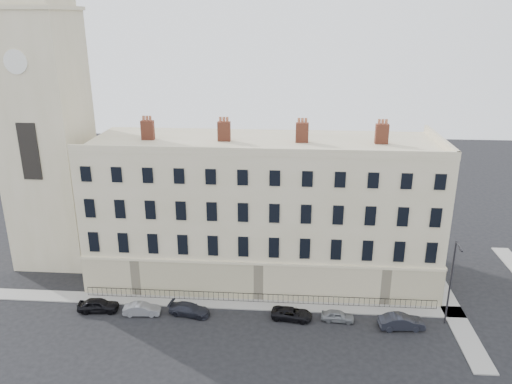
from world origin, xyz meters
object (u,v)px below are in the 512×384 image
Objects in this scene: car_c at (189,309)px; car_e at (338,316)px; car_f at (401,322)px; car_a at (98,305)px; car_b at (142,309)px; car_d at (292,314)px; streetlamp at (451,279)px.

car_c reaches higher than car_e.
car_a is at bearing 83.27° from car_f.
car_b reaches higher than car_d.
car_b is at bearing 95.94° from car_e.
car_e is (4.32, -0.02, -0.01)m from car_d.
streetlamp reaches higher than car_a.
car_a is 0.46× the size of streetlamp.
streetlamp reaches higher than car_d.
car_d is 0.93× the size of car_f.
car_e is (14.14, 0.02, -0.05)m from car_c.
car_a reaches higher than car_c.
streetlamp is (33.08, 0.32, 4.01)m from car_a.
car_f is at bearing -82.43° from car_c.
streetlamp is at bearing -83.52° from car_e.
car_e is 5.78m from car_f.
car_c is 0.47× the size of streetlamp.
streetlamp reaches higher than car_e.
car_c is 19.87m from car_f.
car_a is 8.95m from car_c.
car_f is at bearing -92.97° from car_e.
car_a is 0.94× the size of car_f.
car_d is 14.90m from streetlamp.
streetlamp is at bearing -81.65° from car_d.
car_a reaches higher than car_d.
car_d is 1.25× the size of car_e.
car_b is 24.43m from car_f.
car_d is (14.39, 0.34, -0.04)m from car_b.
car_f is at bearing -167.32° from streetlamp.
car_b is 0.85× the size of car_f.
car_d is at bearing -92.81° from car_b.
car_f is at bearing -95.29° from car_b.
car_a is 23.09m from car_e.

